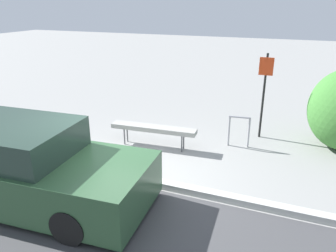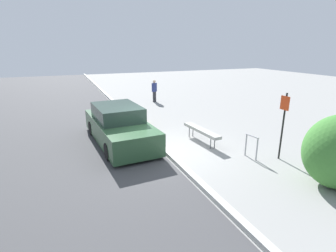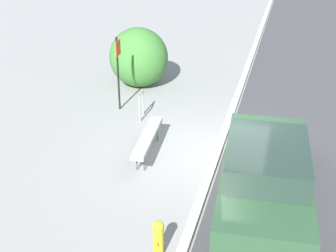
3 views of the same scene
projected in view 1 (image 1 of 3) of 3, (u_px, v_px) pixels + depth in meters
ground_plane at (130, 180)px, 6.91m from camera, size 60.00×60.00×0.00m
curb at (130, 177)px, 6.89m from camera, size 60.00×0.20×0.13m
bench at (153, 129)px, 8.33m from camera, size 2.24×0.50×0.56m
bike_rack at (239, 128)px, 8.35m from camera, size 0.55×0.12×0.83m
sign_post at (264, 88)px, 8.62m from camera, size 0.36×0.08×2.30m
fire_hydrant at (9, 131)px, 8.43m from camera, size 0.36×0.22×0.77m
parked_car_near at (22, 166)px, 6.07m from camera, size 4.91×2.13×1.50m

